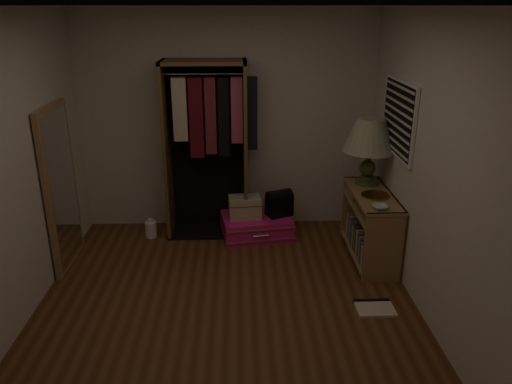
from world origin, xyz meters
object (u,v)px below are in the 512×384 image
floor_mirror (61,188)px  train_case (245,207)px  open_wardrobe (209,133)px  white_jug (151,229)px  console_bookshelf (369,223)px  table_lamp (370,137)px  black_bag (279,202)px  pink_suitcase (256,226)px

floor_mirror → train_case: (1.89, 0.58, -0.47)m
open_wardrobe → white_jug: open_wardrobe is taller
console_bookshelf → open_wardrobe: 2.07m
open_wardrobe → floor_mirror: 1.72m
open_wardrobe → table_lamp: 1.81m
train_case → black_bag: size_ratio=1.16×
floor_mirror → train_case: size_ratio=4.26×
console_bookshelf → open_wardrobe: bearing=157.2°
pink_suitcase → table_lamp: 1.71m
console_bookshelf → table_lamp: table_lamp is taller
train_case → white_jug: 1.16m
floor_mirror → table_lamp: bearing=5.4°
pink_suitcase → white_jug: 1.26m
pink_suitcase → black_bag: bearing=-3.6°
floor_mirror → white_jug: (0.77, 0.60, -0.75)m
black_bag → table_lamp: (0.94, -0.32, 0.87)m
open_wardrobe → train_case: 0.95m
console_bookshelf → open_wardrobe: (-1.75, 0.74, 0.83)m
black_bag → pink_suitcase: bearing=161.4°
open_wardrobe → white_jug: 1.35m
open_wardrobe → black_bag: open_wardrobe is taller
floor_mirror → table_lamp: 3.29m
black_bag → white_jug: size_ratio=1.44×
train_case → white_jug: (-1.12, 0.02, -0.28)m
open_wardrobe → black_bag: 1.16m
pink_suitcase → black_bag: size_ratio=2.62×
console_bookshelf → floor_mirror: 3.27m
pink_suitcase → table_lamp: bearing=-22.4°
black_bag → table_lamp: table_lamp is taller
train_case → black_bag: black_bag is taller
pink_suitcase → train_case: (-0.14, -0.02, 0.25)m
floor_mirror → pink_suitcase: size_ratio=1.89×
black_bag → table_lamp: size_ratio=0.45×
console_bookshelf → pink_suitcase: console_bookshelf is taller
pink_suitcase → train_case: train_case is taller
floor_mirror → white_jug: 1.23m
table_lamp → white_jug: bearing=173.2°
train_case → table_lamp: bearing=-16.6°
floor_mirror → white_jug: bearing=38.0°
train_case → table_lamp: table_lamp is taller
open_wardrobe → floor_mirror: open_wardrobe is taller
open_wardrobe → pink_suitcase: 1.23m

